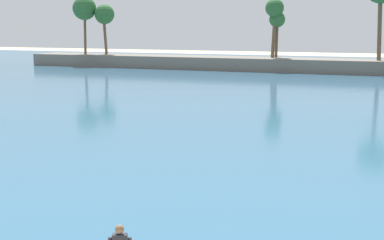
# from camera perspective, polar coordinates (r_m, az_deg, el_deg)

# --- Properties ---
(sea) EXTENTS (220.00, 104.16, 0.06)m
(sea) POSITION_cam_1_polar(r_m,az_deg,el_deg) (64.83, 15.30, 3.66)
(sea) COLOR #33607F
(sea) RESTS_ON ground
(palm_headland) EXTENTS (96.83, 6.00, 13.04)m
(palm_headland) POSITION_cam_1_polar(r_m,az_deg,el_deg) (76.50, 17.73, 6.91)
(palm_headland) COLOR slate
(palm_headland) RESTS_ON ground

